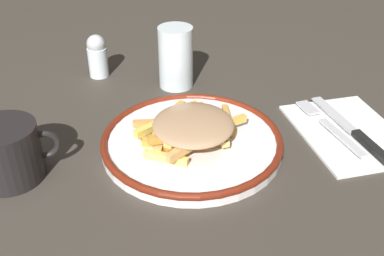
# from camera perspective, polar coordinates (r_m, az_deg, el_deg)

# --- Properties ---
(ground_plane) EXTENTS (2.60, 2.60, 0.00)m
(ground_plane) POSITION_cam_1_polar(r_m,az_deg,el_deg) (0.71, 0.00, -2.46)
(ground_plane) COLOR #39332C
(plate) EXTENTS (0.28, 0.28, 0.02)m
(plate) POSITION_cam_1_polar(r_m,az_deg,el_deg) (0.71, 0.00, -1.69)
(plate) COLOR white
(plate) RESTS_ON ground_plane
(fries_heap) EXTENTS (0.18, 0.17, 0.04)m
(fries_heap) POSITION_cam_1_polar(r_m,az_deg,el_deg) (0.69, -0.22, 0.08)
(fries_heap) COLOR gold
(fries_heap) RESTS_ON plate
(napkin) EXTENTS (0.16, 0.21, 0.01)m
(napkin) POSITION_cam_1_polar(r_m,az_deg,el_deg) (0.79, 18.78, -0.38)
(napkin) COLOR white
(napkin) RESTS_ON ground_plane
(fork) EXTENTS (0.03, 0.18, 0.01)m
(fork) POSITION_cam_1_polar(r_m,az_deg,el_deg) (0.78, 16.61, 0.19)
(fork) COLOR silver
(fork) RESTS_ON napkin
(knife) EXTENTS (0.02, 0.21, 0.01)m
(knife) POSITION_cam_1_polar(r_m,az_deg,el_deg) (0.77, 19.64, -0.65)
(knife) COLOR black
(knife) RESTS_ON napkin
(water_glass) EXTENTS (0.06, 0.06, 0.12)m
(water_glass) POSITION_cam_1_polar(r_m,az_deg,el_deg) (0.87, -2.02, 8.72)
(water_glass) COLOR silver
(water_glass) RESTS_ON ground_plane
(coffee_mug) EXTENTS (0.12, 0.09, 0.08)m
(coffee_mug) POSITION_cam_1_polar(r_m,az_deg,el_deg) (0.68, -21.88, -3.05)
(coffee_mug) COLOR black
(coffee_mug) RESTS_ON ground_plane
(salt_shaker) EXTENTS (0.04, 0.04, 0.09)m
(salt_shaker) POSITION_cam_1_polar(r_m,az_deg,el_deg) (0.93, -11.60, 8.74)
(salt_shaker) COLOR silver
(salt_shaker) RESTS_ON ground_plane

